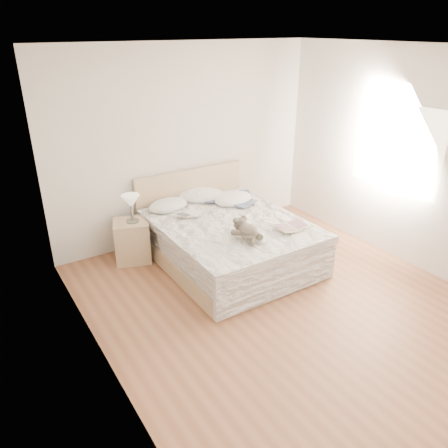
# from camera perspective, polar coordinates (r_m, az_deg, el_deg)

# --- Properties ---
(floor) EXTENTS (4.00, 4.50, 0.00)m
(floor) POSITION_cam_1_polar(r_m,az_deg,el_deg) (5.08, 7.87, -10.22)
(floor) COLOR brown
(floor) RESTS_ON ground
(ceiling) EXTENTS (4.00, 4.50, 0.00)m
(ceiling) POSITION_cam_1_polar(r_m,az_deg,el_deg) (4.19, 10.14, 21.80)
(ceiling) COLOR white
(ceiling) RESTS_ON ground
(wall_back) EXTENTS (4.00, 0.02, 2.70)m
(wall_back) POSITION_cam_1_polar(r_m,az_deg,el_deg) (6.24, -4.92, 10.31)
(wall_back) COLOR silver
(wall_back) RESTS_ON ground
(wall_left) EXTENTS (0.02, 4.50, 2.70)m
(wall_left) POSITION_cam_1_polar(r_m,az_deg,el_deg) (3.56, -16.37, -1.95)
(wall_left) COLOR silver
(wall_left) RESTS_ON ground
(wall_right) EXTENTS (0.02, 4.50, 2.70)m
(wall_right) POSITION_cam_1_polar(r_m,az_deg,el_deg) (5.92, 23.83, 7.53)
(wall_right) COLOR silver
(wall_right) RESTS_ON ground
(window) EXTENTS (0.02, 1.30, 1.10)m
(window) POSITION_cam_1_polar(r_m,az_deg,el_deg) (6.05, 21.61, 9.22)
(window) COLOR white
(window) RESTS_ON wall_right
(bed) EXTENTS (1.72, 2.14, 1.00)m
(bed) POSITION_cam_1_polar(r_m,az_deg,el_deg) (5.74, 0.43, -2.04)
(bed) COLOR tan
(bed) RESTS_ON floor
(nightstand) EXTENTS (0.56, 0.53, 0.56)m
(nightstand) POSITION_cam_1_polar(r_m,az_deg,el_deg) (5.89, -11.88, -2.17)
(nightstand) COLOR tan
(nightstand) RESTS_ON floor
(table_lamp) EXTENTS (0.29, 0.29, 0.37)m
(table_lamp) POSITION_cam_1_polar(r_m,az_deg,el_deg) (5.66, -12.06, 2.73)
(table_lamp) COLOR #4D4842
(table_lamp) RESTS_ON nightstand
(pillow_left) EXTENTS (0.62, 0.48, 0.17)m
(pillow_left) POSITION_cam_1_polar(r_m,az_deg,el_deg) (5.99, -7.30, 2.44)
(pillow_left) COLOR white
(pillow_left) RESTS_ON bed
(pillow_middle) EXTENTS (0.82, 0.74, 0.20)m
(pillow_middle) POSITION_cam_1_polar(r_m,az_deg,el_deg) (6.31, -2.96, 3.78)
(pillow_middle) COLOR white
(pillow_middle) RESTS_ON bed
(pillow_right) EXTENTS (0.61, 0.45, 0.17)m
(pillow_right) POSITION_cam_1_polar(r_m,az_deg,el_deg) (6.17, 1.22, 3.31)
(pillow_right) COLOR white
(pillow_right) RESTS_ON bed
(blouse) EXTENTS (0.68, 0.70, 0.02)m
(blouse) POSITION_cam_1_polar(r_m,az_deg,el_deg) (6.15, 1.59, 3.12)
(blouse) COLOR #3C4C70
(blouse) RESTS_ON bed
(photo_book) EXTENTS (0.36, 0.31, 0.02)m
(photo_book) POSITION_cam_1_polar(r_m,az_deg,el_deg) (5.70, -4.63, 1.26)
(photo_book) COLOR white
(photo_book) RESTS_ON bed
(childrens_book) EXTENTS (0.42, 0.30, 0.03)m
(childrens_book) POSITION_cam_1_polar(r_m,az_deg,el_deg) (5.39, 8.78, -0.38)
(childrens_book) COLOR beige
(childrens_book) RESTS_ON bed
(teddy_bear) EXTENTS (0.28, 0.39, 0.20)m
(teddy_bear) POSITION_cam_1_polar(r_m,az_deg,el_deg) (5.04, 3.15, -1.70)
(teddy_bear) COLOR brown
(teddy_bear) RESTS_ON bed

